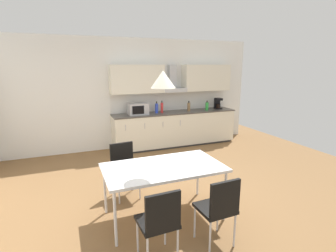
% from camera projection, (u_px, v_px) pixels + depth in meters
% --- Properties ---
extents(ground_plane, '(8.74, 8.43, 0.02)m').
position_uv_depth(ground_plane, '(167.00, 195.00, 4.38)').
color(ground_plane, brown).
extents(wall_back, '(7.00, 0.10, 2.76)m').
position_uv_depth(wall_back, '(126.00, 94.00, 6.65)').
color(wall_back, white).
rests_on(wall_back, ground_plane).
extents(kitchen_counter, '(3.30, 0.64, 0.91)m').
position_uv_depth(kitchen_counter, '(175.00, 128.00, 6.98)').
color(kitchen_counter, '#333333').
rests_on(kitchen_counter, ground_plane).
extents(backsplash_tile, '(3.28, 0.02, 0.49)m').
position_uv_depth(backsplash_tile, '(171.00, 101.00, 7.09)').
color(backsplash_tile, silver).
rests_on(backsplash_tile, kitchen_counter).
extents(upper_wall_cabinets, '(3.28, 0.40, 0.69)m').
position_uv_depth(upper_wall_cabinets, '(173.00, 79.00, 6.81)').
color(upper_wall_cabinets, silver).
extents(microwave, '(0.48, 0.35, 0.28)m').
position_uv_depth(microwave, '(138.00, 109.00, 6.48)').
color(microwave, '#ADADB2').
rests_on(microwave, kitchen_counter).
extents(coffee_maker, '(0.18, 0.19, 0.30)m').
position_uv_depth(coffee_maker, '(218.00, 103.00, 7.33)').
color(coffee_maker, black).
rests_on(coffee_maker, kitchen_counter).
extents(bottle_brown, '(0.08, 0.08, 0.27)m').
position_uv_depth(bottle_brown, '(189.00, 107.00, 6.95)').
color(bottle_brown, brown).
rests_on(bottle_brown, kitchen_counter).
extents(bottle_red, '(0.07, 0.07, 0.31)m').
position_uv_depth(bottle_red, '(162.00, 108.00, 6.71)').
color(bottle_red, red).
rests_on(bottle_red, kitchen_counter).
extents(bottle_blue, '(0.08, 0.08, 0.30)m').
position_uv_depth(bottle_blue, '(157.00, 108.00, 6.67)').
color(bottle_blue, blue).
rests_on(bottle_blue, kitchen_counter).
extents(bottle_green, '(0.08, 0.08, 0.25)m').
position_uv_depth(bottle_green, '(207.00, 106.00, 7.14)').
color(bottle_green, green).
rests_on(bottle_green, kitchen_counter).
extents(dining_table, '(1.62, 0.90, 0.75)m').
position_uv_depth(dining_table, '(163.00, 169.00, 3.58)').
color(dining_table, white).
rests_on(dining_table, ground_plane).
extents(chair_near_right, '(0.42, 0.42, 0.87)m').
position_uv_depth(chair_near_right, '(219.00, 205.00, 3.00)').
color(chair_near_right, black).
rests_on(chair_near_right, ground_plane).
extents(chair_far_left, '(0.44, 0.44, 0.87)m').
position_uv_depth(chair_far_left, '(124.00, 164.00, 4.24)').
color(chair_far_left, black).
rests_on(chair_far_left, ground_plane).
extents(chair_near_left, '(0.42, 0.42, 0.87)m').
position_uv_depth(chair_near_left, '(160.00, 219.00, 2.74)').
color(chair_near_left, black).
rests_on(chair_near_left, ground_plane).
extents(pendant_lamp, '(0.32, 0.32, 0.22)m').
position_uv_depth(pendant_lamp, '(163.00, 79.00, 3.31)').
color(pendant_lamp, silver).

